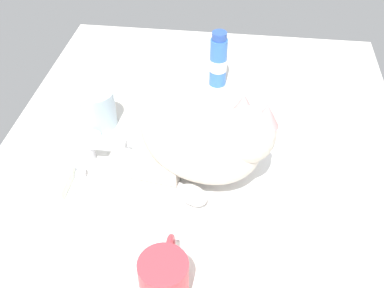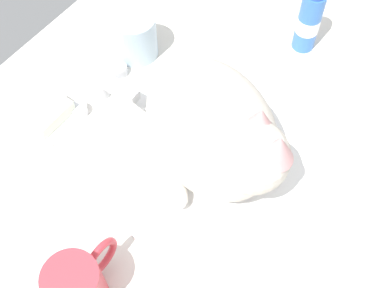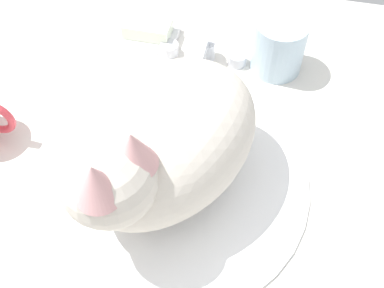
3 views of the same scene
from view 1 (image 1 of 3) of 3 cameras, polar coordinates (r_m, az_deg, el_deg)
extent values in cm
cube|color=silver|center=(89.95, 0.84, -3.72)|extent=(110.00, 82.50, 3.00)
cylinder|color=white|center=(88.60, 0.86, -2.85)|extent=(35.35, 35.35, 0.82)
cylinder|color=silver|center=(92.13, -13.09, -0.95)|extent=(3.60, 3.60, 3.47)
cube|color=silver|center=(89.09, -10.83, 0.11)|extent=(2.00, 8.33, 2.00)
cylinder|color=silver|center=(89.20, -14.00, -3.61)|extent=(2.80, 2.80, 1.80)
cylinder|color=silver|center=(96.33, -12.11, 0.78)|extent=(2.80, 2.80, 1.80)
ellipsoid|color=beige|center=(83.26, 0.91, 1.02)|extent=(27.27, 29.75, 14.94)
sphere|color=beige|center=(77.78, 6.92, 1.19)|extent=(13.52, 13.52, 9.90)
ellipsoid|color=white|center=(79.96, 5.59, 0.52)|extent=(7.93, 8.29, 5.45)
cone|color=#DB9E9E|center=(77.20, 6.44, 4.88)|extent=(6.08, 6.08, 4.46)
cone|color=#DB9E9E|center=(75.57, 9.30, 3.63)|extent=(6.08, 6.08, 4.46)
cube|color=beige|center=(85.79, -5.86, -2.80)|extent=(5.64, 13.66, 3.80)
ellipsoid|color=white|center=(80.69, -0.23, -6.36)|extent=(5.91, 6.65, 3.42)
cylinder|color=#C63842|center=(68.22, -3.50, -16.79)|extent=(7.21, 7.21, 8.91)
torus|color=#C63842|center=(70.79, -2.81, -13.51)|extent=(5.99, 1.00, 5.99)
cylinder|color=silver|center=(98.67, -11.71, 4.39)|extent=(7.56, 7.56, 8.26)
cube|color=white|center=(87.72, -16.24, -5.41)|extent=(9.00, 6.40, 1.20)
cube|color=silver|center=(86.51, -16.46, -4.63)|extent=(7.23, 4.37, 2.26)
cylinder|color=#3870C6|center=(108.53, 3.29, 10.15)|extent=(4.03, 4.03, 11.82)
cylinder|color=white|center=(108.84, 3.28, 9.88)|extent=(4.11, 4.11, 2.96)
cylinder|color=#2D51AD|center=(105.14, 3.44, 13.31)|extent=(3.43, 3.43, 1.80)
camera|label=2|loc=(0.32, 44.61, 39.94)|focal=45.72mm
camera|label=3|loc=(0.77, 29.12, 29.04)|focal=44.55mm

